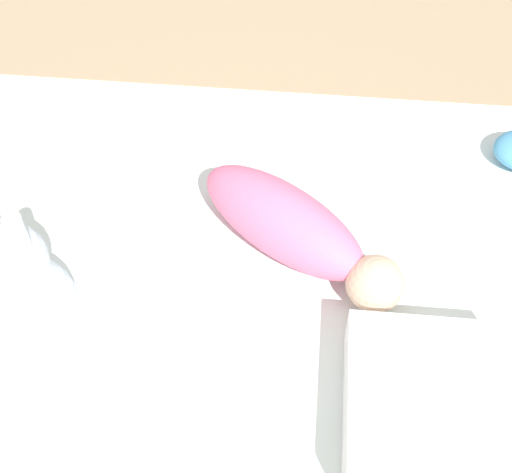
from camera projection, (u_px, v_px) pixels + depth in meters
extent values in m
plane|color=#9E8466|center=(232.00, 291.00, 1.59)|extent=(12.00, 12.00, 0.00)
cube|color=white|center=(231.00, 276.00, 1.54)|extent=(1.58, 1.07, 0.12)
ellipsoid|color=pink|center=(282.00, 221.00, 1.47)|extent=(0.42, 0.36, 0.14)
sphere|color=#DBB293|center=(375.00, 284.00, 1.38)|extent=(0.11, 0.11, 0.11)
cube|color=white|center=(432.00, 411.00, 1.23)|extent=(0.30, 0.32, 0.11)
sphere|color=silver|center=(29.00, 303.00, 1.33)|extent=(0.18, 0.18, 0.18)
sphere|color=silver|center=(9.00, 261.00, 1.22)|extent=(0.14, 0.14, 0.14)
cylinder|color=silver|center=(18.00, 234.00, 1.15)|extent=(0.03, 0.03, 0.08)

